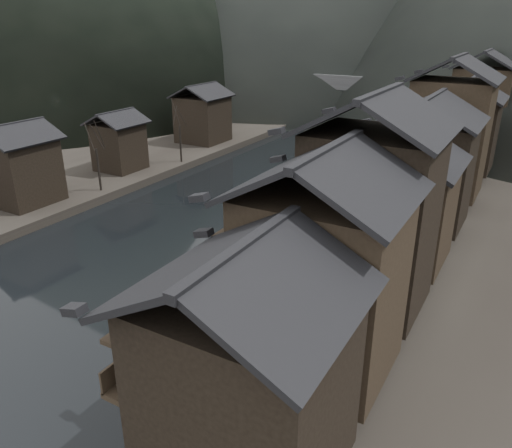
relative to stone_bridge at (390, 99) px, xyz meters
The scene contains 12 objects.
water 72.18m from the stone_bridge, 90.00° to the right, with size 300.00×300.00×0.00m, color black.
left_bank 47.64m from the stone_bridge, 137.56° to the right, with size 40.00×200.00×1.20m, color #2D2823.
stilt_houses 55.04m from the stone_bridge, 71.66° to the right, with size 9.00×67.60×15.92m.
left_houses 55.79m from the stone_bridge, 111.56° to the right, with size 8.10×53.20×8.73m.
bare_trees 64.67m from the stone_bridge, 105.24° to the right, with size 3.59×44.44×7.19m.
moored_sampans 51.81m from the stone_bridge, 76.37° to the right, with size 2.73×61.77×0.47m.
midriver_boats 19.19m from the stone_bridge, 96.47° to the right, with size 12.46×46.04×0.45m.
stone_bridge is the anchor object (origin of this frame).
hero_sampan 73.20m from the stone_bridge, 83.13° to the right, with size 2.32×4.70×0.43m.
cargo_heap 72.95m from the stone_bridge, 83.17° to the right, with size 1.03×1.35×0.62m, color black.
boatman 74.73m from the stone_bridge, 82.86° to the right, with size 0.66×0.44×1.82m, color #5A5A5C.
bamboo_pole 74.67m from the stone_bridge, 82.71° to the right, with size 0.06×0.06×4.49m, color #8C7A51.
Camera 1 is at (25.03, -20.67, 18.89)m, focal length 35.00 mm.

